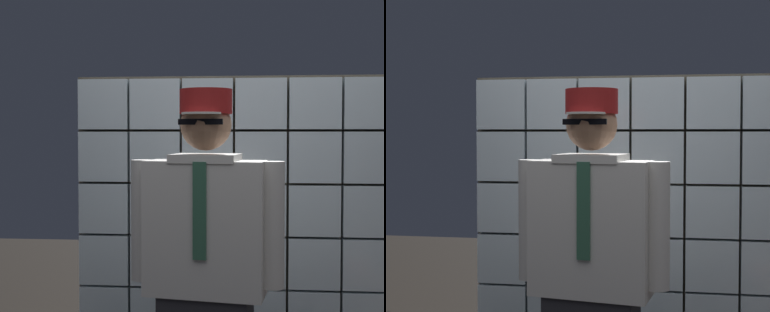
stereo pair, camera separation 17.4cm
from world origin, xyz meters
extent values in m
cube|color=silver|center=(-0.76, 1.31, 0.45)|extent=(0.29, 0.08, 0.29)
cube|color=silver|center=(-0.46, 1.31, 0.45)|extent=(0.29, 0.08, 0.29)
cube|color=silver|center=(-0.76, 1.31, 0.76)|extent=(0.29, 0.08, 0.29)
cube|color=silver|center=(-0.46, 1.31, 0.76)|extent=(0.29, 0.08, 0.29)
cube|color=silver|center=(-0.15, 1.31, 0.76)|extent=(0.29, 0.08, 0.29)
cube|color=silver|center=(0.15, 1.31, 0.76)|extent=(0.29, 0.08, 0.29)
cube|color=silver|center=(0.46, 1.31, 0.76)|extent=(0.29, 0.08, 0.29)
cube|color=silver|center=(0.76, 1.31, 0.76)|extent=(0.29, 0.08, 0.29)
cube|color=silver|center=(-0.76, 1.31, 1.06)|extent=(0.29, 0.08, 0.29)
cube|color=silver|center=(-0.46, 1.31, 1.06)|extent=(0.29, 0.08, 0.29)
cube|color=silver|center=(-0.15, 1.31, 1.06)|extent=(0.29, 0.08, 0.29)
cube|color=silver|center=(0.15, 1.31, 1.06)|extent=(0.29, 0.08, 0.29)
cube|color=silver|center=(0.46, 1.31, 1.06)|extent=(0.29, 0.08, 0.29)
cube|color=silver|center=(0.76, 1.31, 1.06)|extent=(0.29, 0.08, 0.29)
cube|color=silver|center=(-0.76, 1.31, 1.37)|extent=(0.29, 0.08, 0.29)
cube|color=silver|center=(-0.46, 1.31, 1.37)|extent=(0.29, 0.08, 0.29)
cube|color=silver|center=(-0.15, 1.31, 1.37)|extent=(0.29, 0.08, 0.29)
cube|color=silver|center=(0.15, 1.31, 1.37)|extent=(0.29, 0.08, 0.29)
cube|color=silver|center=(0.46, 1.31, 1.37)|extent=(0.29, 0.08, 0.29)
cube|color=silver|center=(0.76, 1.31, 1.37)|extent=(0.29, 0.08, 0.29)
cube|color=silver|center=(-0.76, 1.31, 1.68)|extent=(0.29, 0.08, 0.29)
cube|color=silver|center=(-0.46, 1.31, 1.68)|extent=(0.29, 0.08, 0.29)
cube|color=silver|center=(-0.15, 1.31, 1.68)|extent=(0.29, 0.08, 0.29)
cube|color=silver|center=(0.15, 1.31, 1.68)|extent=(0.29, 0.08, 0.29)
cube|color=silver|center=(0.46, 1.31, 1.68)|extent=(0.29, 0.08, 0.29)
cube|color=silver|center=(0.76, 1.31, 1.68)|extent=(0.29, 0.08, 0.29)
cube|color=#4C4438|center=(0.00, 1.36, 0.91)|extent=(1.86, 0.02, 1.86)
cube|color=silver|center=(-0.10, 0.40, 1.10)|extent=(0.54, 0.30, 0.58)
cube|color=#33664C|center=(-0.12, 0.29, 1.19)|extent=(0.06, 0.02, 0.40)
cube|color=silver|center=(-0.10, 0.40, 1.40)|extent=(0.31, 0.27, 0.04)
sphere|color=#A87A5B|center=(-0.10, 0.40, 1.54)|extent=(0.22, 0.22, 0.22)
ellipsoid|color=black|center=(-0.11, 0.35, 1.50)|extent=(0.15, 0.10, 0.10)
cube|color=black|center=(-0.12, 0.30, 1.55)|extent=(0.19, 0.04, 0.02)
cylinder|color=white|center=(-0.12, 0.32, 1.59)|extent=(0.19, 0.19, 0.01)
cylinder|color=maroon|center=(-0.10, 0.40, 1.64)|extent=(0.22, 0.22, 0.10)
cylinder|color=silver|center=(0.18, 0.36, 1.12)|extent=(0.12, 0.12, 0.53)
cylinder|color=silver|center=(-0.38, 0.44, 1.12)|extent=(0.12, 0.12, 0.53)
camera|label=1|loc=(0.06, -2.10, 1.50)|focal=54.99mm
camera|label=2|loc=(0.24, -2.08, 1.50)|focal=54.99mm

